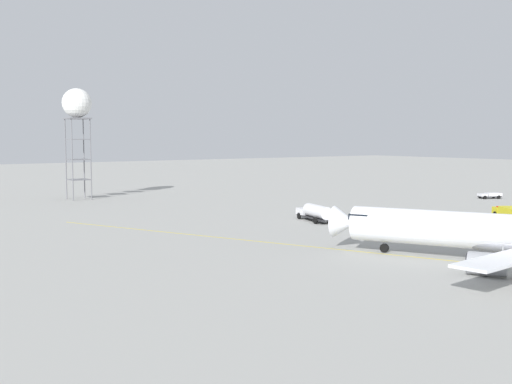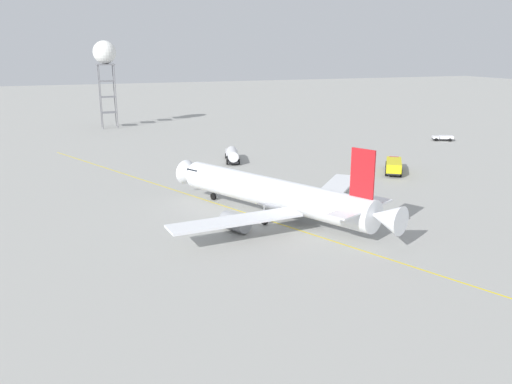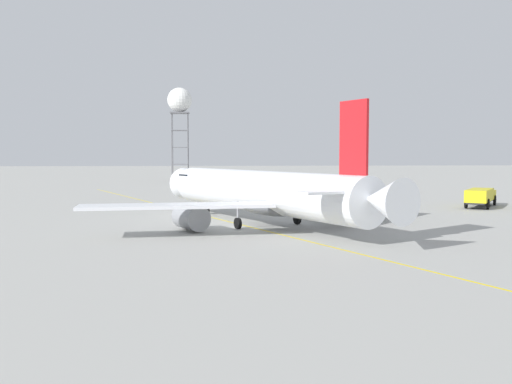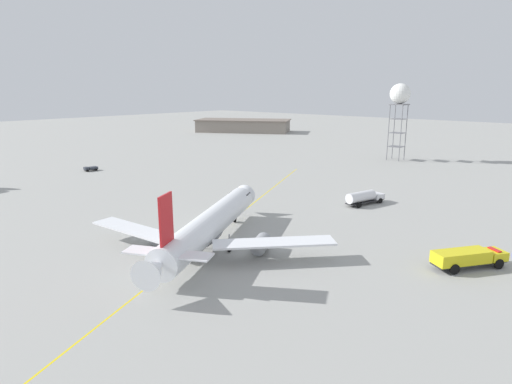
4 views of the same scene
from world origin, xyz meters
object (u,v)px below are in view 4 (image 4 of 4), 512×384
(radar_tower, at_px, (400,96))
(baggage_truck_truck, at_px, (91,168))
(fire_tender_truck, at_px, (468,257))
(airliner_main, at_px, (209,227))
(fuel_tanker_truck, at_px, (364,197))

(radar_tower, bearing_deg, baggage_truck_truck, -37.21)
(baggage_truck_truck, bearing_deg, fire_tender_truck, 98.06)
(fire_tender_truck, relative_size, radar_tower, 0.40)
(airliner_main, relative_size, radar_tower, 1.44)
(airliner_main, bearing_deg, radar_tower, -18.84)
(fuel_tanker_truck, height_order, radar_tower, radar_tower)
(baggage_truck_truck, distance_m, fire_tender_truck, 102.77)
(fire_tender_truck, bearing_deg, airliner_main, 153.17)
(airliner_main, xyz_separation_m, fuel_tanker_truck, (-37.36, 6.02, -1.62))
(fire_tender_truck, xyz_separation_m, fuel_tanker_truck, (-20.20, -25.45, 0.05))
(airliner_main, height_order, radar_tower, radar_tower)
(radar_tower, bearing_deg, fire_tender_truck, 29.25)
(airliner_main, relative_size, fuel_tanker_truck, 3.74)
(baggage_truck_truck, xyz_separation_m, fire_tender_truck, (2.14, 102.74, 0.82))
(fire_tender_truck, bearing_deg, baggage_truck_truck, 123.37)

